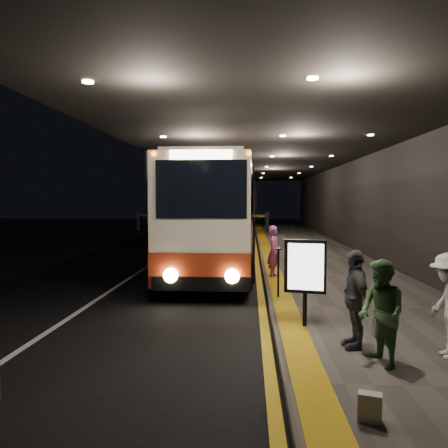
{
  "coord_description": "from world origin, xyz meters",
  "views": [
    {
      "loc": [
        2.05,
        -12.83,
        2.53
      ],
      "look_at": [
        1.18,
        1.99,
        1.7
      ],
      "focal_mm": 35.0,
      "sensor_mm": 36.0,
      "label": 1
    }
  ],
  "objects": [
    {
      "name": "terminal_wall",
      "position": [
        7.0,
        5.0,
        3.0
      ],
      "size": [
        0.1,
        50.0,
        6.0
      ],
      "primitive_type": "cube",
      "color": "black",
      "rests_on": "ground"
    },
    {
      "name": "lane_line_white",
      "position": [
        -1.8,
        5.0,
        0.01
      ],
      "size": [
        0.12,
        50.0,
        0.01
      ],
      "primitive_type": "cube",
      "color": "silver",
      "rests_on": "ground"
    },
    {
      "name": "bag_plain",
      "position": [
        3.34,
        -8.2,
        0.31
      ],
      "size": [
        0.28,
        0.21,
        0.31
      ],
      "primitive_type": "cube",
      "rotation": [
        0.0,
        0.0,
        -0.29
      ],
      "color": "beige",
      "rests_on": "sidewalk"
    },
    {
      "name": "passenger_boarding",
      "position": [
        2.8,
        0.58,
        0.94
      ],
      "size": [
        0.5,
        0.65,
        1.58
      ],
      "primitive_type": "imported",
      "rotation": [
        0.0,
        0.0,
        1.34
      ],
      "color": "#B4548E",
      "rests_on": "sidewalk"
    },
    {
      "name": "passenger_waiting_green",
      "position": [
        3.93,
        -6.56,
        0.91
      ],
      "size": [
        0.64,
        0.84,
        1.53
      ],
      "primitive_type": "imported",
      "rotation": [
        0.0,
        0.0,
        -1.29
      ],
      "color": "#42723F",
      "rests_on": "sidewalk"
    },
    {
      "name": "tactile_strip",
      "position": [
        2.85,
        5.0,
        0.16
      ],
      "size": [
        0.5,
        50.0,
        0.01
      ],
      "primitive_type": "cube",
      "color": "gold",
      "rests_on": "sidewalk"
    },
    {
      "name": "support_columns",
      "position": [
        -1.5,
        4.0,
        2.2
      ],
      "size": [
        0.8,
        24.8,
        4.4
      ],
      "color": "black",
      "rests_on": "ground"
    },
    {
      "name": "kerb_stripe_yellow",
      "position": [
        2.35,
        5.0,
        0.01
      ],
      "size": [
        0.18,
        50.0,
        0.01
      ],
      "primitive_type": "cube",
      "color": "gold",
      "rests_on": "ground"
    },
    {
      "name": "coach_main",
      "position": [
        0.91,
        3.2,
        1.78
      ],
      "size": [
        2.57,
        11.92,
        3.7
      ],
      "rotation": [
        0.0,
        0.0,
        -0.01
      ],
      "color": "beige",
      "rests_on": "ground"
    },
    {
      "name": "canopy",
      "position": [
        2.5,
        5.0,
        4.6
      ],
      "size": [
        9.0,
        50.0,
        0.4
      ],
      "primitive_type": "cube",
      "color": "black",
      "rests_on": "support_columns"
    },
    {
      "name": "coach_second",
      "position": [
        0.78,
        15.87,
        1.93
      ],
      "size": [
        3.46,
        12.92,
        4.02
      ],
      "rotation": [
        0.0,
        0.0,
        -0.06
      ],
      "color": "beige",
      "rests_on": "ground"
    },
    {
      "name": "stanchion_post",
      "position": [
        2.75,
        -2.24,
        0.74
      ],
      "size": [
        0.05,
        0.05,
        1.19
      ],
      "primitive_type": "cylinder",
      "color": "black",
      "rests_on": "sidewalk"
    },
    {
      "name": "ground",
      "position": [
        0.0,
        0.0,
        0.0
      ],
      "size": [
        90.0,
        90.0,
        0.0
      ],
      "primitive_type": "plane",
      "color": "black"
    },
    {
      "name": "passenger_waiting_grey",
      "position": [
        3.73,
        -5.82,
        0.94
      ],
      "size": [
        0.55,
        0.96,
        1.59
      ],
      "primitive_type": "imported",
      "rotation": [
        0.0,
        0.0,
        -1.49
      ],
      "color": "#46474A",
      "rests_on": "sidewalk"
    },
    {
      "name": "coach_third",
      "position": [
        1.11,
        31.74,
        1.92
      ],
      "size": [
        3.51,
        12.86,
        3.99
      ],
      "rotation": [
        0.0,
        0.0,
        -0.07
      ],
      "color": "beige",
      "rests_on": "ground"
    },
    {
      "name": "bag_polka",
      "position": [
        4.33,
        -5.22,
        0.32
      ],
      "size": [
        0.3,
        0.2,
        0.34
      ],
      "primitive_type": "cube",
      "rotation": [
        0.0,
        0.0,
        -0.34
      ],
      "color": "black",
      "rests_on": "sidewalk"
    },
    {
      "name": "sidewalk",
      "position": [
        4.75,
        5.0,
        0.07
      ],
      "size": [
        4.5,
        50.0,
        0.15
      ],
      "primitive_type": "cube",
      "color": "#514C44",
      "rests_on": "ground"
    },
    {
      "name": "info_sign",
      "position": [
        3.09,
        -4.69,
        1.25
      ],
      "size": [
        0.78,
        0.27,
        1.64
      ],
      "rotation": [
        0.0,
        0.0,
        -0.21
      ],
      "color": "black",
      "rests_on": "sidewalk"
    }
  ]
}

